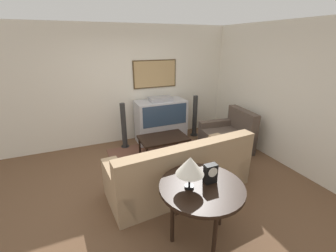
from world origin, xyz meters
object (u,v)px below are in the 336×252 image
at_px(tv, 161,120).
at_px(mantel_clock, 210,173).
at_px(coffee_table, 163,139).
at_px(table_lamp, 190,166).
at_px(console_table, 202,191).
at_px(couch, 181,173).
at_px(speaker_tower_right, 195,117).
at_px(armchair, 228,138).
at_px(speaker_tower_left, 124,127).

distance_m(tv, mantel_clock, 2.99).
bearing_deg(coffee_table, mantel_clock, -96.71).
relative_size(coffee_table, table_lamp, 2.52).
xyz_separation_m(coffee_table, console_table, (-0.37, -2.16, 0.30)).
distance_m(couch, table_lamp, 1.20).
bearing_deg(table_lamp, speaker_tower_right, 59.45).
height_order(armchair, table_lamp, table_lamp).
bearing_deg(coffee_table, tv, 72.54).
distance_m(armchair, mantel_clock, 2.57).
bearing_deg(table_lamp, coffee_table, 76.08).
bearing_deg(tv, table_lamp, -104.90).
bearing_deg(mantel_clock, tv, 80.29).
height_order(tv, armchair, tv).
xyz_separation_m(coffee_table, mantel_clock, (-0.25, -2.13, 0.49)).
height_order(couch, mantel_clock, mantel_clock).
relative_size(table_lamp, mantel_clock, 1.67).
bearing_deg(armchair, couch, -55.14).
height_order(coffee_table, console_table, console_table).
height_order(mantel_clock, speaker_tower_left, speaker_tower_left).
bearing_deg(console_table, table_lamp, 170.14).
height_order(coffee_table, speaker_tower_right, speaker_tower_right).
xyz_separation_m(armchair, speaker_tower_left, (-2.11, 1.03, 0.20)).
bearing_deg(armchair, tv, -127.04).
xyz_separation_m(coffee_table, table_lamp, (-0.53, -2.13, 0.65)).
bearing_deg(speaker_tower_left, tv, 3.01).
bearing_deg(speaker_tower_left, couch, -76.24).
xyz_separation_m(console_table, mantel_clock, (0.12, 0.03, 0.19)).
bearing_deg(table_lamp, mantel_clock, -0.26).
bearing_deg(armchair, speaker_tower_right, -159.97).
relative_size(armchair, speaker_tower_right, 0.97).
relative_size(tv, console_table, 1.18).
bearing_deg(tv, speaker_tower_right, -3.01).
relative_size(tv, armchair, 1.16).
distance_m(tv, table_lamp, 3.07).
xyz_separation_m(tv, mantel_clock, (-0.50, -2.93, 0.36)).
distance_m(armchair, speaker_tower_left, 2.36).
xyz_separation_m(couch, speaker_tower_left, (-0.48, 1.97, 0.17)).
bearing_deg(speaker_tower_left, coffee_table, -48.09).
height_order(couch, speaker_tower_left, speaker_tower_left).
distance_m(couch, armchair, 1.88).
bearing_deg(armchair, coffee_table, -96.13).
distance_m(tv, console_table, 3.02).
relative_size(console_table, speaker_tower_left, 0.95).
relative_size(tv, couch, 0.51).
distance_m(couch, console_table, 1.02).
bearing_deg(speaker_tower_right, armchair, -75.11).
bearing_deg(console_table, tv, 78.07).
xyz_separation_m(armchair, console_table, (-1.82, -1.87, 0.39)).
height_order(tv, coffee_table, tv).
xyz_separation_m(tv, speaker_tower_right, (0.92, -0.05, -0.02)).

